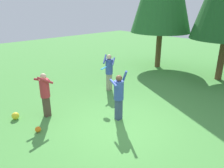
{
  "coord_description": "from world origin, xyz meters",
  "views": [
    {
      "loc": [
        4.6,
        -4.61,
        3.9
      ],
      "look_at": [
        -1.03,
        0.64,
        1.05
      ],
      "focal_mm": 34.73,
      "sensor_mm": 36.0,
      "label": 1
    }
  ],
  "objects": [
    {
      "name": "ground_plane",
      "position": [
        0.0,
        0.0,
        0.0
      ],
      "size": [
        40.0,
        40.0,
        0.0
      ],
      "primitive_type": "plane",
      "color": "#4C9342"
    },
    {
      "name": "person_bystander",
      "position": [
        -2.24,
        -1.49,
        0.98
      ],
      "size": [
        0.57,
        0.62,
        1.65
      ],
      "rotation": [
        0.0,
        0.0,
        1.4
      ],
      "color": "#4C382D",
      "rests_on": "ground_plane"
    },
    {
      "name": "person_catcher",
      "position": [
        -2.61,
        1.93,
        1.03
      ],
      "size": [
        0.73,
        0.75,
        1.73
      ],
      "rotation": [
        0.0,
        0.0,
        -0.91
      ],
      "color": "gray",
      "rests_on": "ground_plane"
    },
    {
      "name": "ball_yellow",
      "position": [
        -2.8,
        -2.45,
        0.13
      ],
      "size": [
        0.26,
        0.26,
        0.26
      ],
      "primitive_type": "sphere",
      "color": "yellow",
      "rests_on": "ground_plane"
    },
    {
      "name": "person_thrower",
      "position": [
        -0.28,
        0.27,
        0.99
      ],
      "size": [
        0.63,
        0.63,
        1.84
      ],
      "rotation": [
        0.0,
        0.0,
        2.74
      ],
      "color": "#38476B",
      "rests_on": "ground_plane"
    },
    {
      "name": "frisbee",
      "position": [
        -1.83,
        0.92,
        1.45
      ],
      "size": [
        0.36,
        0.37,
        0.15
      ],
      "color": "#2393D1"
    },
    {
      "name": "ball_orange",
      "position": [
        -1.45,
        -2.24,
        0.1
      ],
      "size": [
        0.19,
        0.19,
        0.19
      ],
      "primitive_type": "sphere",
      "color": "orange",
      "rests_on": "ground_plane"
    }
  ]
}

